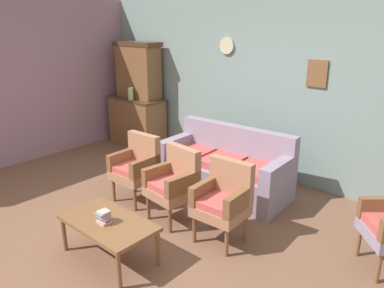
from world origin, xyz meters
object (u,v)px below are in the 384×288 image
(floral_couch, at_px, (225,169))
(armchair_row_middle, at_px, (223,199))
(armchair_near_cabinet, at_px, (136,165))
(book_stack_on_table, at_px, (104,217))
(side_cabinet, at_px, (137,121))
(vase_on_cabinet, at_px, (131,94))
(armchair_near_couch_end, at_px, (174,181))
(coffee_table, at_px, (108,225))

(floral_couch, relative_size, armchair_row_middle, 2.07)
(armchair_near_cabinet, bearing_deg, book_stack_on_table, -54.27)
(armchair_row_middle, distance_m, book_stack_on_table, 1.26)
(side_cabinet, relative_size, armchair_row_middle, 1.28)
(side_cabinet, distance_m, armchair_near_cabinet, 2.40)
(floral_couch, height_order, armchair_row_middle, same)
(side_cabinet, bearing_deg, vase_on_cabinet, -67.70)
(vase_on_cabinet, xyz_separation_m, armchair_near_cabinet, (1.74, -1.38, -0.55))
(armchair_near_couch_end, bearing_deg, vase_on_cabinet, 150.00)
(armchair_near_couch_end, distance_m, armchair_row_middle, 0.71)
(armchair_near_couch_end, bearing_deg, book_stack_on_table, -87.41)
(book_stack_on_table, bearing_deg, coffee_table, 84.21)
(armchair_near_couch_end, bearing_deg, armchair_near_cabinet, 176.35)
(vase_on_cabinet, distance_m, armchair_near_couch_end, 2.91)
(armchair_near_couch_end, distance_m, book_stack_on_table, 1.05)
(side_cabinet, relative_size, floral_couch, 0.62)
(floral_couch, bearing_deg, book_stack_on_table, -88.24)
(floral_couch, xyz_separation_m, armchair_near_cabinet, (-0.72, -1.01, 0.17))
(side_cabinet, relative_size, coffee_table, 1.16)
(vase_on_cabinet, height_order, armchair_row_middle, vase_on_cabinet)
(coffee_table, bearing_deg, book_stack_on_table, -95.79)
(armchair_near_couch_end, bearing_deg, armchair_row_middle, 2.29)
(vase_on_cabinet, relative_size, floral_couch, 0.12)
(side_cabinet, xyz_separation_m, vase_on_cabinet, (0.08, -0.19, 0.58))
(book_stack_on_table, bearing_deg, vase_on_cabinet, 135.58)
(side_cabinet, xyz_separation_m, armchair_row_middle, (3.27, -1.59, 0.03))
(side_cabinet, relative_size, book_stack_on_table, 7.21)
(side_cabinet, relative_size, armchair_near_cabinet, 1.28)
(floral_couch, distance_m, armchair_row_middle, 1.28)
(vase_on_cabinet, xyz_separation_m, armchair_row_middle, (3.19, -1.40, -0.55))
(armchair_near_couch_end, distance_m, coffee_table, 1.01)
(side_cabinet, height_order, book_stack_on_table, side_cabinet)
(armchair_near_couch_end, bearing_deg, floral_couch, 90.94)
(armchair_row_middle, bearing_deg, side_cabinet, 154.05)
(vase_on_cabinet, bearing_deg, armchair_near_cabinet, -38.49)
(vase_on_cabinet, distance_m, book_stack_on_table, 3.58)
(armchair_near_cabinet, xyz_separation_m, armchair_near_couch_end, (0.74, -0.05, 0.00))
(armchair_near_cabinet, bearing_deg, floral_couch, 54.60)
(vase_on_cabinet, xyz_separation_m, book_stack_on_table, (2.53, -2.48, -0.56))
(side_cabinet, bearing_deg, coffee_table, -45.16)
(coffee_table, bearing_deg, side_cabinet, 134.84)
(side_cabinet, xyz_separation_m, book_stack_on_table, (2.60, -2.66, 0.02))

